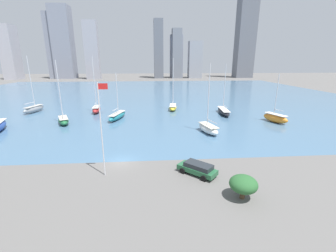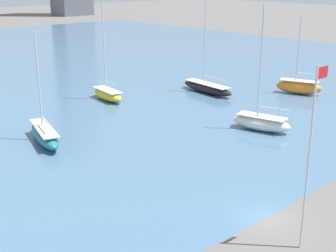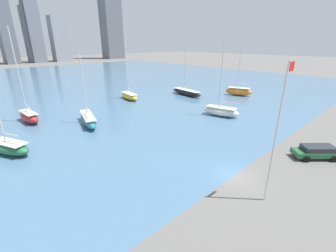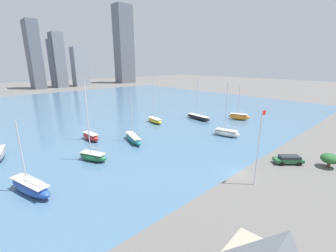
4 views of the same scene
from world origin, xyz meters
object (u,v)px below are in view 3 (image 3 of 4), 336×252
flag_pole (277,132)px  sailboat_teal (88,119)px  sailboat_white (221,111)px  sailboat_green (9,147)px  sailboat_yellow (129,96)px  sailboat_orange (239,91)px  sailboat_red (29,116)px  sailboat_black (186,92)px  parked_wagon_green (317,151)px

flag_pole → sailboat_teal: flag_pole is taller
sailboat_white → sailboat_green: sailboat_green is taller
flag_pole → sailboat_yellow: bearing=72.3°
sailboat_white → sailboat_orange: 19.62m
sailboat_white → sailboat_red: size_ratio=0.90×
sailboat_black → sailboat_teal: 29.32m
sailboat_yellow → sailboat_teal: bearing=-139.0°
sailboat_black → sailboat_green: sailboat_green is taller
sailboat_white → flag_pole: bearing=-151.6°
sailboat_orange → sailboat_black: bearing=114.0°
sailboat_yellow → sailboat_black: bearing=-18.0°
parked_wagon_green → sailboat_teal: bearing=68.7°
sailboat_orange → sailboat_red: sailboat_red is taller
sailboat_orange → sailboat_green: size_ratio=0.79×
sailboat_orange → sailboat_yellow: 28.56m
sailboat_black → sailboat_red: bearing=178.0°
sailboat_white → sailboat_black: sailboat_white is taller
sailboat_orange → sailboat_teal: size_ratio=0.99×
flag_pole → sailboat_yellow: 42.37m
parked_wagon_green → sailboat_green: bearing=88.0°
flag_pole → sailboat_red: size_ratio=0.77×
sailboat_green → sailboat_yellow: 30.77m
sailboat_teal → sailboat_black: bearing=23.0°
sailboat_orange → sailboat_green: (-50.89, 2.28, -0.14)m
sailboat_green → sailboat_teal: size_ratio=1.25×
sailboat_red → sailboat_white: bearing=-42.0°
sailboat_red → sailboat_green: (-4.99, -11.94, -0.10)m
sailboat_white → sailboat_red: bearing=127.8°
sailboat_white → sailboat_orange: size_ratio=1.21×
sailboat_yellow → parked_wagon_green: bearing=-83.6°
sailboat_red → sailboat_black: bearing=-11.5°
sailboat_black → parked_wagon_green: 37.17m
sailboat_green → sailboat_teal: 12.65m
sailboat_orange → sailboat_green: sailboat_green is taller
sailboat_white → sailboat_yellow: sailboat_yellow is taller
sailboat_white → parked_wagon_green: 18.50m
sailboat_green → sailboat_yellow: size_ratio=0.96×
sailboat_black → sailboat_teal: sailboat_black is taller
sailboat_black → sailboat_yellow: (-13.75, 6.53, 0.10)m
sailboat_white → sailboat_orange: (18.35, 6.96, 0.14)m
sailboat_teal → sailboat_yellow: 18.42m
sailboat_orange → sailboat_red: size_ratio=0.74×
flag_pole → sailboat_green: sailboat_green is taller
sailboat_white → sailboat_yellow: bearing=87.8°
sailboat_black → parked_wagon_green: sailboat_black is taller
flag_pole → sailboat_orange: flag_pole is taller
sailboat_orange → sailboat_red: (-45.90, 14.22, -0.04)m
sailboat_black → sailboat_yellow: sailboat_yellow is taller
flag_pole → sailboat_teal: (-2.55, 29.81, -5.61)m
sailboat_black → flag_pole: bearing=-123.4°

